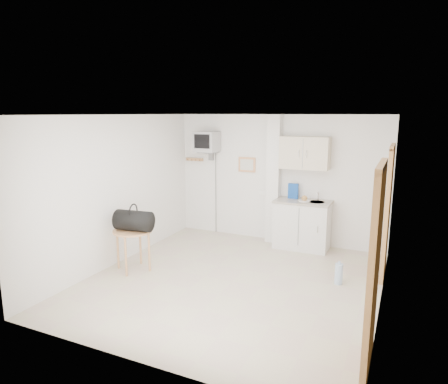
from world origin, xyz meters
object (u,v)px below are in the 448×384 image
at_px(duffel_bag, 134,220).
at_px(water_bottle, 339,274).
at_px(crt_television, 207,142).
at_px(round_table, 133,235).

distance_m(duffel_bag, water_bottle, 3.28).
bearing_deg(duffel_bag, crt_television, 79.24).
relative_size(round_table, water_bottle, 1.90).
height_order(duffel_bag, water_bottle, duffel_bag).
bearing_deg(water_bottle, crt_television, 153.95).
bearing_deg(crt_television, duffel_bag, -93.90).
relative_size(crt_television, duffel_bag, 3.42).
height_order(crt_television, duffel_bag, crt_television).
bearing_deg(round_table, water_bottle, 14.79).
height_order(round_table, water_bottle, round_table).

